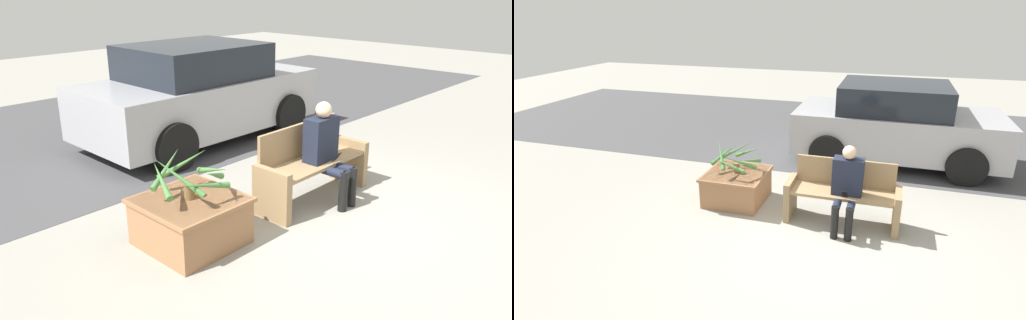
# 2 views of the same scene
# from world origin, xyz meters

# --- Properties ---
(ground_plane) EXTENTS (30.00, 30.00, 0.00)m
(ground_plane) POSITION_xyz_m (0.00, 0.00, 0.00)
(ground_plane) COLOR gray
(road_surface) EXTENTS (20.00, 6.00, 0.01)m
(road_surface) POSITION_xyz_m (0.00, 5.22, 0.00)
(road_surface) COLOR #424244
(road_surface) RESTS_ON ground_plane
(bench) EXTENTS (1.61, 0.51, 0.90)m
(bench) POSITION_xyz_m (0.19, 0.66, 0.43)
(bench) COLOR #8C704C
(bench) RESTS_ON ground_plane
(person_seated) EXTENTS (0.42, 0.57, 1.21)m
(person_seated) POSITION_xyz_m (0.25, 0.49, 0.68)
(person_seated) COLOR black
(person_seated) RESTS_ON ground_plane
(planter_box) EXTENTS (0.95, 0.94, 0.49)m
(planter_box) POSITION_xyz_m (-1.52, 0.85, 0.27)
(planter_box) COLOR #936642
(planter_box) RESTS_ON ground_plane
(potted_plant) EXTENTS (0.77, 0.77, 0.50)m
(potted_plant) POSITION_xyz_m (-1.53, 0.84, 0.74)
(potted_plant) COLOR brown
(potted_plant) RESTS_ON planter_box
(parked_car) EXTENTS (3.94, 1.98, 1.57)m
(parked_car) POSITION_xyz_m (0.85, 3.47, 0.77)
(parked_car) COLOR #99999E
(parked_car) RESTS_ON ground_plane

